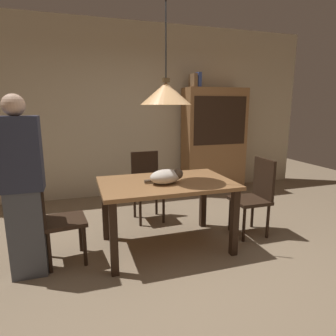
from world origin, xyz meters
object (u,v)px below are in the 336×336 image
(chair_right_side, at_px, (256,193))
(book_brown_thick, at_px, (193,81))
(cat_sleeping, at_px, (167,176))
(chair_left_side, at_px, (55,214))
(hutch_bookcase, at_px, (214,143))
(chair_far_back, at_px, (147,183))
(pendant_lamp, at_px, (166,93))
(dining_table, at_px, (166,190))
(book_blue_wide, at_px, (197,80))
(person_standing, at_px, (23,189))

(chair_right_side, bearing_deg, book_brown_thick, 92.37)
(chair_right_side, relative_size, cat_sleeping, 2.35)
(chair_left_side, height_order, hutch_bookcase, hutch_bookcase)
(chair_far_back, bearing_deg, chair_right_side, -37.85)
(chair_far_back, xyz_separation_m, pendant_lamp, (0.00, -0.88, 1.15))
(hutch_bookcase, relative_size, book_brown_thick, 7.71)
(chair_right_side, height_order, cat_sleeping, chair_right_side)
(dining_table, distance_m, chair_right_side, 1.14)
(book_brown_thick, bearing_deg, dining_table, -119.88)
(hutch_bookcase, bearing_deg, cat_sleeping, -127.89)
(book_brown_thick, bearing_deg, hutch_bookcase, -0.21)
(book_blue_wide, relative_size, person_standing, 0.15)
(chair_left_side, relative_size, cat_sleeping, 2.35)
(pendant_lamp, height_order, book_brown_thick, pendant_lamp)
(chair_right_side, distance_m, pendant_lamp, 1.61)
(book_blue_wide, bearing_deg, chair_far_back, -139.84)
(dining_table, xyz_separation_m, pendant_lamp, (0.00, 0.00, 1.01))
(pendant_lamp, bearing_deg, book_brown_thick, 60.12)
(chair_left_side, height_order, book_brown_thick, book_brown_thick)
(chair_left_side, relative_size, hutch_bookcase, 0.50)
(chair_far_back, relative_size, person_standing, 0.57)
(cat_sleeping, relative_size, book_blue_wide, 1.65)
(chair_left_side, xyz_separation_m, chair_far_back, (1.13, 0.89, 0.00))
(chair_far_back, distance_m, cat_sleeping, 1.02)
(hutch_bookcase, bearing_deg, book_brown_thick, 179.79)
(chair_far_back, distance_m, chair_right_side, 1.43)
(chair_far_back, relative_size, pendant_lamp, 0.72)
(cat_sleeping, distance_m, pendant_lamp, 0.84)
(chair_far_back, distance_m, person_standing, 1.73)
(cat_sleeping, bearing_deg, person_standing, -177.75)
(cat_sleeping, distance_m, book_blue_wide, 2.51)
(cat_sleeping, bearing_deg, chair_right_side, 4.31)
(pendant_lamp, bearing_deg, cat_sleeping, -104.10)
(book_blue_wide, distance_m, person_standing, 3.38)
(chair_left_side, xyz_separation_m, person_standing, (-0.24, -0.13, 0.31))
(pendant_lamp, xyz_separation_m, book_blue_wide, (1.13, 1.83, 0.31))
(book_blue_wide, height_order, person_standing, book_blue_wide)
(pendant_lamp, height_order, hutch_bookcase, pendant_lamp)
(book_brown_thick, xyz_separation_m, person_standing, (-2.42, -1.97, -1.13))
(pendant_lamp, distance_m, book_blue_wide, 2.17)
(hutch_bookcase, bearing_deg, pendant_lamp, -128.78)
(book_blue_wide, bearing_deg, dining_table, -121.61)
(pendant_lamp, bearing_deg, chair_right_side, -0.04)
(chair_right_side, distance_m, cat_sleeping, 1.20)
(pendant_lamp, height_order, person_standing, pendant_lamp)
(chair_far_back, bearing_deg, chair_left_side, -141.75)
(book_blue_wide, bearing_deg, book_brown_thick, 180.00)
(dining_table, height_order, chair_left_side, chair_left_side)
(pendant_lamp, bearing_deg, dining_table, -104.04)
(hutch_bookcase, relative_size, person_standing, 1.13)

